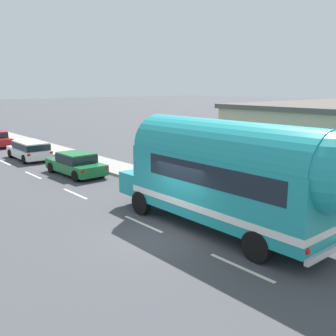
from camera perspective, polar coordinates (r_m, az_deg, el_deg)
ground_plane at (r=14.33m, az=-0.09°, el=-9.75°), size 300.00×300.00×0.00m
lane_markings at (r=26.23m, az=-14.20°, el=-0.07°), size 3.77×80.00×0.01m
sidewalk_slab at (r=24.80m, az=-6.42°, el=-0.28°), size 2.42×90.00×0.15m
painted_bus at (r=13.93m, az=9.46°, el=-0.63°), size 2.61×10.45×4.12m
car_lead at (r=24.11m, az=-13.32°, el=0.72°), size 2.02×4.59×1.37m
car_second at (r=30.06m, az=-19.57°, el=2.64°), size 2.03×4.51×1.37m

